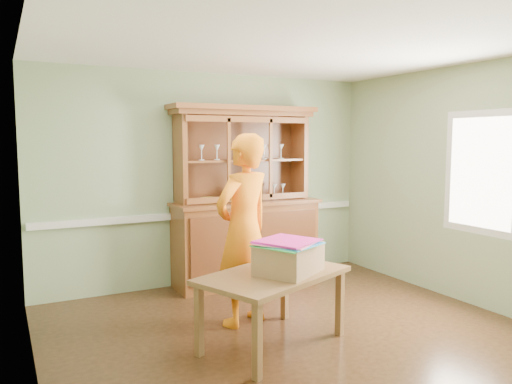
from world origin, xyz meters
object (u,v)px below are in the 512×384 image
china_hutch (245,222)px  dining_table (273,281)px  person (244,230)px  cardboard_box (289,258)px

china_hutch → dining_table: size_ratio=1.48×
person → china_hutch: bearing=-137.2°
person → dining_table: bearing=69.0°
cardboard_box → person: bearing=100.1°
china_hutch → dining_table: bearing=-109.0°
dining_table → person: person is taller
china_hutch → cardboard_box: (-0.54, -1.99, 0.00)m
cardboard_box → person: person is taller
dining_table → person: (0.01, 0.62, 0.37)m
dining_table → person: size_ratio=0.80×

